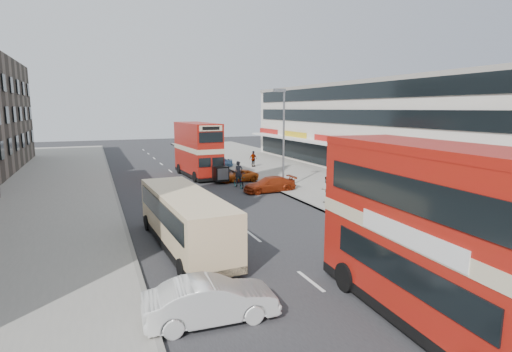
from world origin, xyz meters
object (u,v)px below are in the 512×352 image
bus_second (198,149)px  car_left_front (211,300)px  car_right_a (269,184)px  car_right_b (237,176)px  coach (185,218)px  pedestrian_far (253,159)px  pedestrian_near (327,189)px  car_right_c (215,162)px  bus_main (434,235)px  street_lamp (283,132)px  cyclist (239,179)px

bus_second → car_left_front: (-6.31, -26.83, -1.98)m
car_right_a → car_right_b: car_right_a is taller
coach → car_right_a: (9.02, 10.32, -0.85)m
bus_second → pedestrian_far: bearing=-158.6°
coach → pedestrian_near: bearing=21.1°
car_right_c → pedestrian_far: size_ratio=2.22×
car_left_front → coach: bearing=-3.0°
car_right_a → bus_second: bearing=-159.5°
car_left_front → pedestrian_far: size_ratio=2.37×
car_right_b → car_left_front: bearing=-18.3°
coach → car_right_b: size_ratio=2.44×
pedestrian_near → pedestrian_far: pedestrian_near is taller
coach → car_right_c: (8.60, 24.34, -0.79)m
bus_second → car_left_front: bus_second is taller
bus_main → pedestrian_far: (7.17, 32.75, -1.80)m
car_left_front → pedestrian_near: size_ratio=2.25×
bus_main → car_right_a: (3.48, 19.99, -2.22)m
coach → pedestrian_near: coach is taller
street_lamp → pedestrian_near: size_ratio=4.36×
coach → car_right_b: 17.74m
pedestrian_far → coach: bearing=-135.8°
pedestrian_near → cyclist: (-3.64, 7.90, -0.31)m
street_lamp → bus_main: bearing=-103.0°
coach → pedestrian_far: bearing=57.8°
coach → pedestrian_near: (10.98, 4.98, -0.38)m
bus_main → car_right_b: bus_main is taller
coach → street_lamp: bearing=42.1°
bus_main → coach: size_ratio=1.05×
cyclist → car_right_b: bearing=69.4°
street_lamp → bus_second: street_lamp is taller
car_left_front → bus_main: bearing=-109.7°
coach → pedestrian_near: size_ratio=5.09×
cyclist → car_right_a: bearing=-61.3°
car_right_c → car_left_front: bearing=-15.8°
bus_second → car_right_b: size_ratio=2.39×
pedestrian_near → pedestrian_far: bearing=-105.5°
car_left_front → car_right_a: size_ratio=0.99×
car_left_front → car_right_c: size_ratio=1.07×
bus_main → car_right_c: bus_main is taller
bus_main → coach: (-5.54, 9.68, -1.37)m
bus_main → car_right_a: 20.42m
cyclist → bus_second: bearing=99.6°
pedestrian_far → cyclist: (-5.37, -10.19, -0.26)m
car_right_a → car_right_b: size_ratio=1.09×
street_lamp → car_left_front: bearing=-122.0°
car_right_c → car_right_a: bearing=2.4°
bus_main → street_lamp: bearing=-99.7°
coach → bus_main: bearing=-63.5°
bus_second → coach: bearing=70.6°
pedestrian_far → cyclist: bearing=-134.8°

